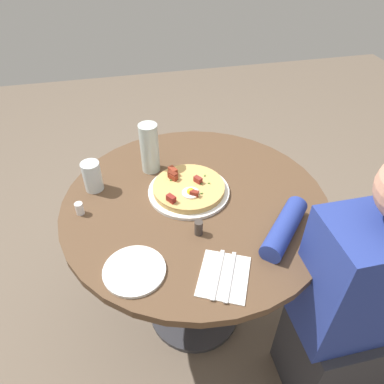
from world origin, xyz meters
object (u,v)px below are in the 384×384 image
(water_glass, at_px, (92,176))
(knife, at_px, (218,274))
(water_bottle, at_px, (150,148))
(pizza_plate, at_px, (189,191))
(breakfast_pizza, at_px, (188,187))
(pepper_shaker, at_px, (199,228))
(salt_shaker, at_px, (80,209))
(bread_plate, at_px, (134,271))
(person_seated, at_px, (351,311))
(dining_table, at_px, (195,233))
(fork, at_px, (230,276))

(water_glass, bearing_deg, knife, -54.70)
(water_bottle, bearing_deg, water_glass, -161.77)
(pizza_plate, distance_m, breakfast_pizza, 0.02)
(pepper_shaker, bearing_deg, salt_shaker, 154.28)
(bread_plate, xyz_separation_m, water_glass, (-0.11, 0.42, 0.05))
(knife, xyz_separation_m, water_glass, (-0.34, 0.48, 0.05))
(person_seated, distance_m, pepper_shaker, 0.59)
(knife, distance_m, salt_shaker, 0.53)
(person_seated, bearing_deg, water_bottle, 131.87)
(bread_plate, xyz_separation_m, knife, (0.23, -0.07, 0.00))
(person_seated, height_order, breakfast_pizza, person_seated)
(dining_table, xyz_separation_m, person_seated, (0.44, -0.42, -0.05))
(pizza_plate, relative_size, water_glass, 2.60)
(fork, bearing_deg, breakfast_pizza, 30.87)
(breakfast_pizza, xyz_separation_m, pepper_shaker, (-0.01, -0.21, 0.00))
(dining_table, height_order, bread_plate, bread_plate)
(person_seated, height_order, water_bottle, person_seated)
(person_seated, xyz_separation_m, fork, (-0.42, 0.07, 0.23))
(pizza_plate, relative_size, breakfast_pizza, 1.14)
(bread_plate, height_order, knife, bread_plate)
(dining_table, xyz_separation_m, water_bottle, (-0.13, 0.22, 0.27))
(salt_shaker, bearing_deg, pepper_shaker, -25.72)
(water_glass, bearing_deg, water_bottle, 18.23)
(water_glass, bearing_deg, person_seated, -35.36)
(water_bottle, xyz_separation_m, pepper_shaker, (0.10, -0.38, -0.07))
(fork, bearing_deg, bread_plate, 98.51)
(knife, bearing_deg, dining_table, 23.67)
(pizza_plate, xyz_separation_m, fork, (0.04, -0.40, 0.00))
(knife, bearing_deg, water_bottle, 37.57)
(person_seated, relative_size, pepper_shaker, 21.85)
(water_glass, height_order, pepper_shaker, water_glass)
(pepper_shaker, bearing_deg, dining_table, 80.66)
(knife, xyz_separation_m, water_bottle, (-0.12, 0.56, 0.09))
(breakfast_pizza, distance_m, salt_shaker, 0.39)
(breakfast_pizza, xyz_separation_m, bread_plate, (-0.23, -0.32, -0.02))
(breakfast_pizza, distance_m, bread_plate, 0.39)
(water_bottle, height_order, pepper_shaker, water_bottle)
(dining_table, xyz_separation_m, water_glass, (-0.35, 0.15, 0.23))
(fork, bearing_deg, knife, 90.00)
(bread_plate, xyz_separation_m, pepper_shaker, (0.22, 0.11, 0.02))
(dining_table, relative_size, water_bottle, 4.79)
(water_glass, distance_m, salt_shaker, 0.14)
(fork, xyz_separation_m, water_glass, (-0.37, 0.50, 0.05))
(breakfast_pizza, bearing_deg, pizza_plate, 4.33)
(breakfast_pizza, distance_m, knife, 0.38)
(water_bottle, bearing_deg, fork, -75.21)
(dining_table, distance_m, water_bottle, 0.37)
(breakfast_pizza, relative_size, fork, 1.46)
(dining_table, xyz_separation_m, knife, (-0.01, -0.34, 0.18))
(fork, bearing_deg, person_seated, -73.27)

